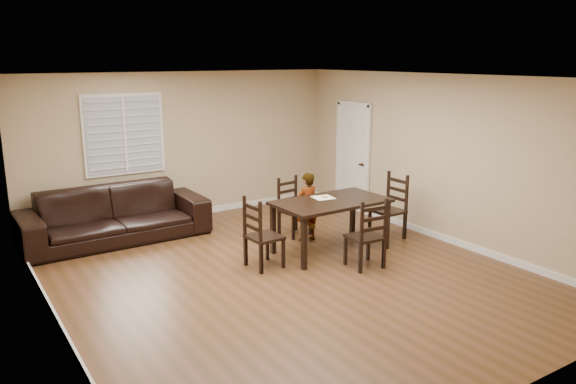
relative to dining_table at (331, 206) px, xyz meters
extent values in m
plane|color=brown|center=(-1.11, -0.44, -0.73)|extent=(7.00, 7.00, 0.00)
cube|color=tan|center=(-1.11, 3.06, 0.62)|extent=(6.00, 0.04, 2.70)
cube|color=tan|center=(-1.11, -3.94, 0.62)|extent=(6.00, 0.04, 2.70)
cube|color=tan|center=(-4.11, -0.44, 0.62)|extent=(0.04, 7.00, 2.70)
cube|color=tan|center=(1.89, -0.44, 0.62)|extent=(0.04, 7.00, 2.70)
cube|color=white|center=(-1.11, -0.44, 1.97)|extent=(6.00, 7.00, 0.04)
cube|color=white|center=(-2.21, 3.01, 0.92)|extent=(1.40, 0.08, 1.40)
cube|color=white|center=(1.86, 1.76, 0.29)|extent=(0.06, 0.94, 2.05)
cylinder|color=#332114|center=(1.83, 1.46, 0.22)|extent=(0.06, 0.06, 0.02)
cube|color=white|center=(-1.11, 3.05, -0.68)|extent=(6.00, 0.03, 0.10)
cube|color=white|center=(-4.09, -0.44, -0.68)|extent=(0.03, 7.00, 0.10)
cube|color=white|center=(1.88, -0.44, -0.68)|extent=(0.03, 7.00, 0.10)
cube|color=black|center=(0.00, 0.00, 0.06)|extent=(1.76, 1.01, 0.05)
cube|color=black|center=(-0.79, -0.42, -0.35)|extent=(0.07, 0.07, 0.77)
cube|color=black|center=(0.80, -0.40, -0.35)|extent=(0.07, 0.07, 0.77)
cube|color=black|center=(-0.80, 0.40, -0.35)|extent=(0.07, 0.07, 0.77)
cube|color=black|center=(0.79, 0.42, -0.35)|extent=(0.07, 0.07, 0.77)
cube|color=black|center=(-0.02, 0.98, -0.31)|extent=(0.50, 0.48, 0.04)
cube|color=black|center=(-0.04, 1.17, -0.24)|extent=(0.45, 0.10, 0.99)
cube|color=black|center=(-0.18, 0.78, -0.53)|extent=(0.04, 0.04, 0.40)
cube|color=black|center=(0.20, 0.83, -0.53)|extent=(0.04, 0.04, 0.40)
cube|color=black|center=(-0.23, 1.13, -0.53)|extent=(0.04, 0.04, 0.40)
cube|color=black|center=(0.15, 1.19, -0.53)|extent=(0.04, 0.04, 0.40)
cube|color=black|center=(0.01, -0.80, -0.29)|extent=(0.50, 0.47, 0.04)
cube|color=black|center=(0.00, -0.99, -0.21)|extent=(0.47, 0.08, 1.04)
cube|color=black|center=(0.23, -0.63, -0.52)|extent=(0.04, 0.04, 0.42)
cube|color=black|center=(-0.17, -0.59, -0.52)|extent=(0.04, 0.04, 0.42)
cube|color=black|center=(0.20, -1.00, -0.52)|extent=(0.04, 0.04, 0.42)
cube|color=black|center=(-0.20, -0.96, -0.52)|extent=(0.04, 0.04, 0.42)
cube|color=black|center=(-1.20, -0.02, -0.28)|extent=(0.47, 0.49, 0.04)
cube|color=black|center=(-1.40, -0.03, -0.21)|extent=(0.07, 0.47, 1.04)
cube|color=black|center=(-1.00, -0.21, -0.52)|extent=(0.04, 0.04, 0.43)
cube|color=black|center=(-1.03, 0.20, -0.52)|extent=(0.04, 0.04, 0.43)
cube|color=black|center=(-1.38, -0.23, -0.52)|extent=(0.04, 0.04, 0.43)
cube|color=black|center=(-1.40, 0.17, -0.52)|extent=(0.04, 0.04, 0.43)
cube|color=black|center=(1.20, 0.02, -0.27)|extent=(0.47, 0.50, 0.04)
cube|color=black|center=(1.41, 0.03, -0.19)|extent=(0.06, 0.49, 1.08)
cube|color=black|center=(1.00, 0.22, -0.51)|extent=(0.04, 0.04, 0.44)
cube|color=black|center=(1.01, -0.20, -0.51)|extent=(0.04, 0.04, 0.44)
cube|color=black|center=(1.39, 0.24, -0.51)|extent=(0.04, 0.04, 0.44)
cube|color=black|center=(1.40, -0.18, -0.51)|extent=(0.04, 0.04, 0.44)
imported|color=gray|center=(-0.01, 0.63, -0.16)|extent=(0.43, 0.29, 1.14)
cube|color=beige|center=(0.00, 0.20, 0.09)|extent=(0.34, 0.34, 0.00)
torus|color=#C79247|center=(0.02, 0.20, 0.11)|extent=(0.09, 0.09, 0.03)
torus|color=white|center=(0.02, 0.20, 0.12)|extent=(0.08, 0.08, 0.02)
imported|color=black|center=(-2.66, 2.35, -0.30)|extent=(2.99, 1.20, 0.87)
camera|label=1|loc=(-5.06, -6.62, 2.23)|focal=35.00mm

